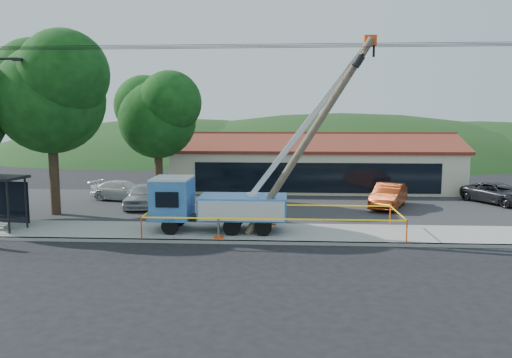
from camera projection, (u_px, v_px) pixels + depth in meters
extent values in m
plane|color=black|center=(244.00, 256.00, 21.26)|extent=(120.00, 120.00, 0.00)
cube|color=gray|center=(248.00, 242.00, 23.33)|extent=(60.00, 0.25, 0.15)
cube|color=gray|center=(251.00, 233.00, 25.21)|extent=(60.00, 4.00, 0.15)
cube|color=#28282B|center=(259.00, 205.00, 33.13)|extent=(60.00, 12.00, 0.10)
cube|color=beige|center=(314.00, 168.00, 40.61)|extent=(22.00, 8.00, 3.40)
cube|color=black|center=(317.00, 178.00, 36.66)|extent=(18.04, 0.08, 2.21)
cube|color=brown|center=(316.00, 143.00, 38.35)|extent=(22.50, 4.53, 1.52)
cube|color=brown|center=(313.00, 140.00, 42.31)|extent=(22.50, 4.53, 1.52)
cube|color=brown|center=(314.00, 133.00, 40.25)|extent=(22.50, 0.30, 0.25)
cylinder|color=black|center=(1.00, 59.00, 25.88)|extent=(1.80, 0.14, 0.14)
cube|color=black|center=(18.00, 60.00, 25.83)|extent=(0.50, 0.22, 0.15)
cylinder|color=#332316|center=(54.00, 174.00, 29.58)|extent=(0.56, 0.56, 5.06)
sphere|color=#0E350F|center=(50.00, 99.00, 29.03)|extent=(6.30, 6.30, 6.30)
sphere|color=#0E350F|center=(36.00, 81.00, 29.80)|extent=(5.04, 5.04, 5.04)
sphere|color=#0E350F|center=(64.00, 74.00, 27.95)|extent=(5.04, 5.04, 5.04)
cylinder|color=#332316|center=(159.00, 172.00, 34.29)|extent=(0.56, 0.56, 4.18)
sphere|color=#0E350F|center=(157.00, 120.00, 33.84)|extent=(5.25, 5.25, 5.25)
sphere|color=#0E350F|center=(145.00, 106.00, 34.47)|extent=(4.20, 4.20, 4.20)
sphere|color=#0E350F|center=(170.00, 102.00, 32.94)|extent=(4.20, 4.20, 4.20)
ellipsoid|color=#1D3714|center=(177.00, 155.00, 76.62)|extent=(78.40, 56.00, 28.00)
ellipsoid|color=#1D3714|center=(341.00, 156.00, 75.12)|extent=(89.60, 64.00, 32.00)
ellipsoid|color=#1D3714|center=(477.00, 156.00, 73.92)|extent=(72.80, 52.00, 26.00)
cylinder|color=black|center=(249.00, 48.00, 23.18)|extent=(60.00, 0.02, 0.02)
cylinder|color=black|center=(250.00, 47.00, 23.66)|extent=(60.00, 0.02, 0.02)
cylinder|color=black|center=(251.00, 46.00, 24.14)|extent=(60.00, 0.02, 0.02)
cylinder|color=black|center=(251.00, 44.00, 24.53)|extent=(60.00, 0.02, 0.02)
cylinder|color=black|center=(170.00, 226.00, 24.53)|extent=(0.86, 0.29, 0.86)
cylinder|color=black|center=(179.00, 218.00, 26.51)|extent=(0.86, 0.29, 0.86)
cylinder|color=black|center=(232.00, 227.00, 24.34)|extent=(0.86, 0.29, 0.86)
cylinder|color=black|center=(236.00, 218.00, 26.33)|extent=(0.86, 0.29, 0.86)
cylinder|color=black|center=(263.00, 227.00, 24.25)|extent=(0.86, 0.29, 0.86)
cylinder|color=black|center=(265.00, 219.00, 26.23)|extent=(0.86, 0.29, 0.86)
cube|color=black|center=(223.00, 218.00, 25.34)|extent=(6.29, 0.95, 0.24)
cube|color=#3563BD|center=(172.00, 199.00, 25.37)|extent=(1.90, 2.29, 2.00)
cube|color=silver|center=(172.00, 178.00, 25.24)|extent=(1.90, 2.29, 0.11)
cube|color=black|center=(155.00, 196.00, 25.41)|extent=(0.08, 1.71, 0.86)
cube|color=gray|center=(154.00, 213.00, 25.53)|extent=(0.14, 2.19, 0.48)
cube|color=#3563BD|center=(243.00, 207.00, 25.20)|extent=(4.38, 2.29, 1.14)
cylinder|color=silver|center=(253.00, 199.00, 25.12)|extent=(0.67, 0.67, 0.57)
cube|color=silver|center=(309.00, 120.00, 24.46)|extent=(5.82, 0.27, 7.61)
cube|color=gray|center=(315.00, 115.00, 24.41)|extent=(3.50, 0.17, 4.57)
cube|color=#FA470D|center=(370.00, 41.00, 23.63)|extent=(0.57, 0.48, 0.48)
cube|color=#FA470D|center=(219.00, 237.00, 23.81)|extent=(0.43, 0.43, 0.08)
cube|color=#FA470D|center=(272.00, 224.00, 26.87)|extent=(0.43, 0.43, 0.08)
cylinder|color=brown|center=(308.00, 140.00, 23.87)|extent=(6.12, 0.35, 9.53)
cube|color=brown|center=(361.00, 55.00, 23.23)|extent=(0.18, 1.97, 0.18)
cylinder|color=black|center=(355.00, 64.00, 23.82)|extent=(0.63, 0.39, 0.67)
cylinder|color=black|center=(358.00, 61.00, 22.74)|extent=(0.63, 0.39, 0.67)
cylinder|color=black|center=(8.00, 207.00, 24.57)|extent=(0.13, 0.13, 2.63)
cylinder|color=black|center=(26.00, 203.00, 25.84)|extent=(0.13, 0.13, 2.63)
cube|color=black|center=(7.00, 202.00, 26.17)|extent=(2.59, 0.52, 2.19)
cylinder|color=#FA470D|center=(141.00, 228.00, 23.56)|extent=(0.07, 0.07, 1.09)
cylinder|color=#FA470D|center=(407.00, 231.00, 22.82)|extent=(0.07, 0.07, 1.09)
cylinder|color=#FA470D|center=(390.00, 215.00, 26.48)|extent=(0.07, 0.07, 1.09)
cylinder|color=#FA470D|center=(161.00, 213.00, 27.23)|extent=(0.07, 0.07, 1.09)
cube|color=yellow|center=(272.00, 219.00, 23.13)|extent=(12.36, 0.01, 0.07)
cube|color=yellow|center=(398.00, 213.00, 24.59)|extent=(0.01, 3.70, 0.07)
cube|color=yellow|center=(274.00, 205.00, 26.79)|extent=(12.36, 0.01, 0.07)
cube|color=yellow|center=(152.00, 210.00, 25.33)|extent=(0.01, 3.70, 0.07)
imported|color=#A3A4AA|center=(143.00, 209.00, 32.23)|extent=(2.05, 4.61, 1.54)
imported|color=#97310F|center=(388.00, 209.00, 32.03)|extent=(3.27, 4.93, 1.54)
imported|color=silver|center=(123.00, 202.00, 34.86)|extent=(4.99, 3.01, 1.35)
imported|color=black|center=(498.00, 205.00, 33.49)|extent=(4.35, 5.47, 1.38)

